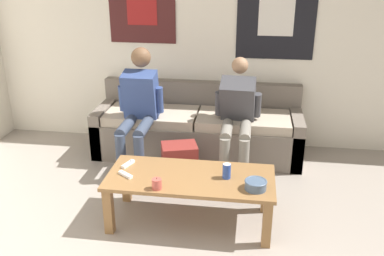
{
  "coord_description": "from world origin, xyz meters",
  "views": [
    {
      "loc": [
        0.65,
        -1.86,
        2.06
      ],
      "look_at": [
        0.14,
        1.63,
        0.64
      ],
      "focal_mm": 40.0,
      "sensor_mm": 36.0,
      "label": 1
    }
  ],
  "objects": [
    {
      "name": "wall_back",
      "position": [
        0.0,
        2.87,
        1.28
      ],
      "size": [
        10.0,
        0.07,
        2.55
      ],
      "color": "silver",
      "rests_on": "ground_plane"
    },
    {
      "name": "drink_can_blue",
      "position": [
        0.49,
        1.15,
        0.49
      ],
      "size": [
        0.07,
        0.07,
        0.12
      ],
      "color": "#28479E",
      "rests_on": "coffee_table"
    },
    {
      "name": "game_controller_near_right",
      "position": [
        -0.35,
        1.26,
        0.44
      ],
      "size": [
        0.08,
        0.15,
        0.03
      ],
      "color": "white",
      "rests_on": "coffee_table"
    },
    {
      "name": "backpack",
      "position": [
        -0.0,
        1.77,
        0.19
      ],
      "size": [
        0.39,
        0.35,
        0.4
      ],
      "color": "maroon",
      "rests_on": "ground_plane"
    },
    {
      "name": "game_controller_near_left",
      "position": [
        -0.32,
        1.07,
        0.44
      ],
      "size": [
        0.14,
        0.11,
        0.03
      ],
      "color": "white",
      "rests_on": "coffee_table"
    },
    {
      "name": "person_seated_adult",
      "position": [
        -0.47,
        2.1,
        0.66
      ],
      "size": [
        0.47,
        0.86,
        1.22
      ],
      "color": "#384256",
      "rests_on": "ground_plane"
    },
    {
      "name": "pillar_candle",
      "position": [
        -0.02,
        0.91,
        0.47
      ],
      "size": [
        0.07,
        0.07,
        0.1
      ],
      "color": "#B24C42",
      "rests_on": "coffee_table"
    },
    {
      "name": "coffee_table",
      "position": [
        0.2,
        1.14,
        0.36
      ],
      "size": [
        1.34,
        0.6,
        0.42
      ],
      "color": "olive",
      "rests_on": "ground_plane"
    },
    {
      "name": "ceramic_bowl",
      "position": [
        0.72,
        1.01,
        0.47
      ],
      "size": [
        0.17,
        0.17,
        0.07
      ],
      "color": "#475B75",
      "rests_on": "coffee_table"
    },
    {
      "name": "person_seated_teen",
      "position": [
        0.52,
        2.15,
        0.61
      ],
      "size": [
        0.47,
        0.93,
        1.12
      ],
      "color": "gray",
      "rests_on": "ground_plane"
    },
    {
      "name": "couch",
      "position": [
        0.09,
        2.5,
        0.27
      ],
      "size": [
        2.23,
        0.73,
        0.75
      ],
      "color": "#70665B",
      "rests_on": "ground_plane"
    }
  ]
}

